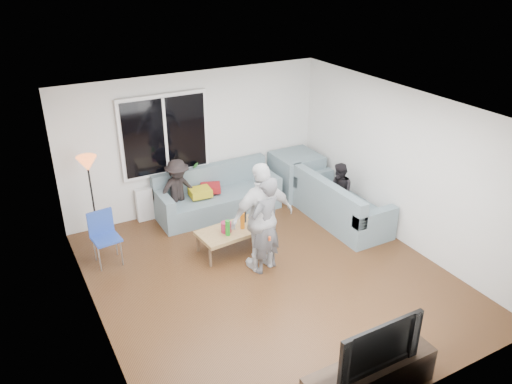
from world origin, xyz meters
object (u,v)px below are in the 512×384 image
player_left (265,225)px  side_chair (106,239)px  sofa_right_section (342,200)px  spectator_right (339,192)px  coffee_table (232,240)px  tv_console (369,379)px  player_right (262,218)px  sofa_back_section (218,192)px  television (374,342)px  floor_lamp (93,202)px  spectator_back (178,191)px

player_left → side_chair: bearing=-52.6°
sofa_right_section → spectator_right: bearing=0.0°
coffee_table → side_chair: size_ratio=1.28×
tv_console → player_right: bearing=85.9°
side_chair → player_left: bearing=-39.1°
sofa_back_section → television: television is taller
floor_lamp → spectator_back: (1.49, 0.06, -0.18)m
player_left → spectator_right: (1.98, 0.78, -0.24)m
coffee_table → spectator_right: 2.22m
sofa_right_section → floor_lamp: floor_lamp is taller
coffee_table → tv_console: size_ratio=0.69×
sofa_right_section → player_left: player_left is taller
side_chair → tv_console: (1.89, -4.04, -0.21)m
floor_lamp → television: size_ratio=1.47×
floor_lamp → tv_console: bearing=-68.3°
side_chair → player_right: player_right is taller
floor_lamp → tv_console: floor_lamp is taller
coffee_table → side_chair: bearing=161.7°
television → player_left: bearing=85.7°
sofa_back_section → tv_console: (-0.37, -4.77, -0.20)m
sofa_back_section → tv_console: 4.79m
sofa_back_section → television: bearing=-94.4°
player_right → tv_console: player_right is taller
sofa_right_section → floor_lamp: 4.30m
player_right → tv_console: bearing=86.5°
player_right → coffee_table: bearing=-71.4°
floor_lamp → player_left: bearing=-44.4°
sofa_right_section → floor_lamp: size_ratio=1.28×
player_left → floor_lamp: bearing=-64.2°
sofa_back_section → floor_lamp: size_ratio=1.47×
coffee_table → spectator_right: bearing=1.4°
side_chair → floor_lamp: (0.00, 0.70, 0.35)m
sofa_back_section → television: 4.79m
television → spectator_back: bearing=94.7°
coffee_table → player_right: bearing=-72.0°
spectator_back → floor_lamp: bearing=172.9°
television → floor_lamp: bearing=111.7°
side_chair → spectator_right: 4.11m
side_chair → spectator_right: size_ratio=0.79×
sofa_right_section → player_left: (-1.98, -0.69, 0.36)m
spectator_back → television: bearing=-94.6°
spectator_back → sofa_back_section: bearing=-11.6°
floor_lamp → spectator_right: (4.07, -1.27, -0.24)m
side_chair → spectator_right: bearing=-14.3°
spectator_back → tv_console: size_ratio=0.75×
side_chair → player_right: 2.48m
player_left → player_right: player_right is taller
player_right → player_left: bearing=94.1°
tv_console → television: size_ratio=1.50×
coffee_table → spectator_back: spectator_back is taller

